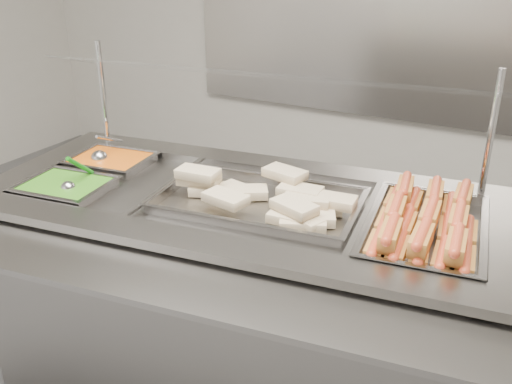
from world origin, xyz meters
The scene contains 12 objects.
back_panel centered at (0.00, 2.45, 1.20)m, with size 3.00×0.04×1.20m, color #9D9893.
steam_counter centered at (0.03, 0.36, 0.44)m, with size 1.93×1.06×0.88m.
tray_rail centered at (0.10, -0.13, 0.83)m, with size 1.77×0.60×0.05m.
sneeze_guard centered at (0.00, 0.58, 1.23)m, with size 1.63×0.51×0.43m.
pan_hotdogs centered at (0.63, 0.45, 0.83)m, with size 0.40×0.58×0.10m.
pan_wraps centered at (0.09, 0.37, 0.85)m, with size 0.71×0.48×0.07m.
pan_beans centered at (-0.61, 0.42, 0.84)m, with size 0.32×0.27×0.10m.
pan_peas centered at (-0.57, 0.14, 0.84)m, with size 0.32×0.27×0.10m.
hotdogs_in_buns centered at (0.63, 0.44, 0.88)m, with size 0.36×0.54×0.11m.
tortilla_wraps centered at (0.14, 0.37, 0.89)m, with size 0.64×0.33×0.10m.
ladle centered at (-0.65, 0.40, 0.88)m, with size 0.07×0.19×0.13m.
serving_spoon centered at (-0.54, 0.14, 0.89)m, with size 0.06×0.17×0.14m.
Camera 1 is at (0.94, -1.17, 1.68)m, focal length 40.00 mm.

